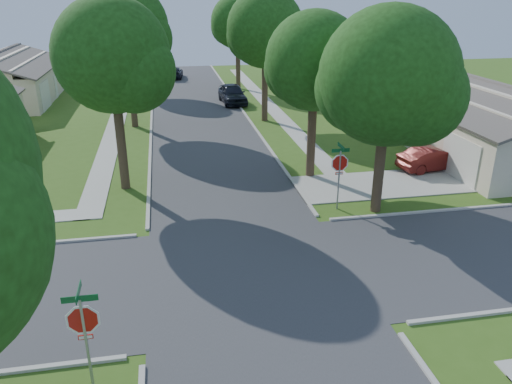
{
  "coord_description": "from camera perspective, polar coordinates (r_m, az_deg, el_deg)",
  "views": [
    {
      "loc": [
        -2.55,
        -14.6,
        9.11
      ],
      "look_at": [
        0.8,
        3.44,
        1.6
      ],
      "focal_mm": 35.0,
      "sensor_mm": 36.0,
      "label": 1
    }
  ],
  "objects": [
    {
      "name": "house_nw_far",
      "position": [
        49.09,
        -26.78,
        11.03
      ],
      "size": [
        8.42,
        13.6,
        4.23
      ],
      "color": "beige",
      "rests_on": "ground"
    },
    {
      "name": "house_ne_near",
      "position": [
        32.51,
        24.84,
        6.68
      ],
      "size": [
        8.42,
        13.6,
        4.23
      ],
      "color": "beige",
      "rests_on": "ground"
    },
    {
      "name": "road_ns",
      "position": [
        17.4,
        -0.52,
        -9.31
      ],
      "size": [
        7.0,
        100.0,
        0.02
      ],
      "primitive_type": "cube",
      "color": "#333335",
      "rests_on": "ground"
    },
    {
      "name": "tree_ne_corner",
      "position": [
        21.11,
        14.96,
        11.93
      ],
      "size": [
        5.8,
        5.6,
        8.66
      ],
      "color": "#38281C",
      "rests_on": "ground"
    },
    {
      "name": "tree_w_far",
      "position": [
        48.79,
        -13.58,
        17.44
      ],
      "size": [
        4.76,
        4.6,
        8.04
      ],
      "color": "#38281C",
      "rests_on": "ground"
    },
    {
      "name": "house_ne_far",
      "position": [
        47.98,
        12.69,
        12.62
      ],
      "size": [
        8.42,
        13.6,
        4.23
      ],
      "color": "beige",
      "rests_on": "ground"
    },
    {
      "name": "ground",
      "position": [
        17.4,
        -0.52,
        -9.32
      ],
      "size": [
        100.0,
        100.0,
        0.0
      ],
      "primitive_type": "plane",
      "color": "#385A18",
      "rests_on": "ground"
    },
    {
      "name": "driveway",
      "position": [
        25.74,
        14.21,
        0.88
      ],
      "size": [
        8.8,
        3.6,
        0.05
      ],
      "primitive_type": "cube",
      "color": "#9E9B91",
      "rests_on": "ground"
    },
    {
      "name": "tree_w_near",
      "position": [
        23.89,
        -15.95,
        14.24
      ],
      "size": [
        5.38,
        5.2,
        8.97
      ],
      "color": "#38281C",
      "rests_on": "ground"
    },
    {
      "name": "tree_e_near",
      "position": [
        24.95,
        6.82,
        14.12
      ],
      "size": [
        4.97,
        4.8,
        8.28
      ],
      "color": "#38281C",
      "rests_on": "ground"
    },
    {
      "name": "tree_e_far",
      "position": [
        49.25,
        -2.06,
        18.6
      ],
      "size": [
        5.17,
        5.0,
        8.72
      ],
      "color": "#38281C",
      "rests_on": "ground"
    },
    {
      "name": "stop_sign_sw",
      "position": [
        12.36,
        -19.1,
        -14.11
      ],
      "size": [
        1.05,
        0.8,
        2.98
      ],
      "color": "gray",
      "rests_on": "ground"
    },
    {
      "name": "car_driveway",
      "position": [
        28.48,
        19.57,
        3.62
      ],
      "size": [
        4.01,
        1.9,
        1.27
      ],
      "primitive_type": "imported",
      "rotation": [
        0.0,
        0.0,
        1.72
      ],
      "color": "#581512",
      "rests_on": "ground"
    },
    {
      "name": "sidewalk_ne",
      "position": [
        42.5,
        1.51,
        9.9
      ],
      "size": [
        1.2,
        40.0,
        0.04
      ],
      "primitive_type": "cube",
      "color": "#9E9B91",
      "rests_on": "ground"
    },
    {
      "name": "car_curb_west",
      "position": [
        56.67,
        -9.27,
        13.32
      ],
      "size": [
        1.98,
        4.16,
        1.17
      ],
      "primitive_type": "imported",
      "rotation": [
        0.0,
        0.0,
        3.05
      ],
      "color": "black",
      "rests_on": "ground"
    },
    {
      "name": "car_curb_east",
      "position": [
        43.22,
        -2.71,
        11.16
      ],
      "size": [
        2.2,
        4.87,
        1.62
      ],
      "primitive_type": "imported",
      "rotation": [
        0.0,
        0.0,
        0.06
      ],
      "color": "black",
      "rests_on": "ground"
    },
    {
      "name": "sidewalk_nw",
      "position": [
        41.76,
        -15.31,
        8.9
      ],
      "size": [
        1.2,
        40.0,
        0.04
      ],
      "primitive_type": "cube",
      "color": "#9E9B91",
      "rests_on": "ground"
    },
    {
      "name": "tree_w_mid",
      "position": [
        35.77,
        -14.5,
        17.39
      ],
      "size": [
        5.8,
        5.6,
        9.56
      ],
      "color": "#38281C",
      "rests_on": "ground"
    },
    {
      "name": "stop_sign_ne",
      "position": [
        21.8,
        9.54,
        2.99
      ],
      "size": [
        1.05,
        0.8,
        2.98
      ],
      "color": "gray",
      "rests_on": "ground"
    },
    {
      "name": "tree_e_mid",
      "position": [
        36.46,
        1.14,
        17.75
      ],
      "size": [
        5.59,
        5.4,
        9.21
      ],
      "color": "#38281C",
      "rests_on": "ground"
    }
  ]
}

